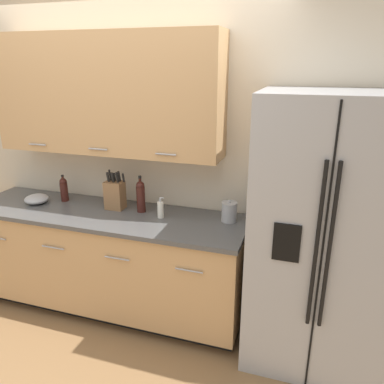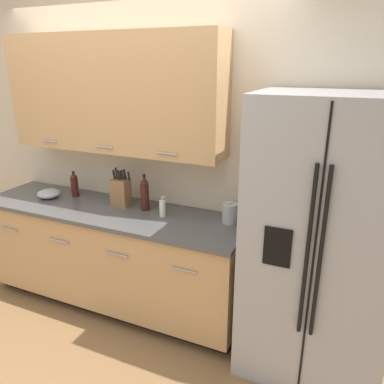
{
  "view_description": "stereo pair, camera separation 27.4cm",
  "coord_description": "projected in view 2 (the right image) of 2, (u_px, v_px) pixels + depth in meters",
  "views": [
    {
      "loc": [
        1.41,
        -1.8,
        2.05
      ],
      "look_at": [
        0.62,
        0.66,
        1.15
      ],
      "focal_mm": 35.0,
      "sensor_mm": 36.0,
      "label": 1
    },
    {
      "loc": [
        1.67,
        -1.71,
        2.05
      ],
      "look_at": [
        0.62,
        0.66,
        1.15
      ],
      "focal_mm": 35.0,
      "sensor_mm": 36.0,
      "label": 2
    }
  ],
  "objects": [
    {
      "name": "oil_bottle",
      "position": [
        74.0,
        185.0,
        3.36
      ],
      "size": [
        0.07,
        0.07,
        0.23
      ],
      "color": "#3D1914",
      "rests_on": "counter_unit"
    },
    {
      "name": "mixing_bowl",
      "position": [
        49.0,
        194.0,
        3.35
      ],
      "size": [
        0.2,
        0.2,
        0.08
      ],
      "color": "#A3A3A5",
      "rests_on": "counter_unit"
    },
    {
      "name": "knife_block",
      "position": [
        121.0,
        192.0,
        3.13
      ],
      "size": [
        0.16,
        0.11,
        0.33
      ],
      "color": "olive",
      "rests_on": "counter_unit"
    },
    {
      "name": "wall_back",
      "position": [
        135.0,
        138.0,
        3.14
      ],
      "size": [
        10.0,
        0.39,
        2.6
      ],
      "color": "beige",
      "rests_on": "ground_plane"
    },
    {
      "name": "wine_bottle",
      "position": [
        145.0,
        194.0,
        3.04
      ],
      "size": [
        0.07,
        0.07,
        0.3
      ],
      "color": "#3D1914",
      "rests_on": "counter_unit"
    },
    {
      "name": "counter_unit",
      "position": [
        113.0,
        256.0,
        3.26
      ],
      "size": [
        2.34,
        0.64,
        0.9
      ],
      "color": "black",
      "rests_on": "ground_plane"
    },
    {
      "name": "refrigerator",
      "position": [
        319.0,
        243.0,
        2.42
      ],
      "size": [
        0.91,
        0.73,
        1.89
      ],
      "color": "#9E9EA0",
      "rests_on": "ground_plane"
    },
    {
      "name": "steel_canister",
      "position": [
        230.0,
        213.0,
        2.81
      ],
      "size": [
        0.12,
        0.12,
        0.17
      ],
      "color": "#A3A3A5",
      "rests_on": "counter_unit"
    },
    {
      "name": "ground_plane",
      "position": [
        80.0,
        354.0,
        2.78
      ],
      "size": [
        14.0,
        14.0,
        0.0
      ],
      "primitive_type": "plane",
      "color": "olive"
    },
    {
      "name": "soap_dispenser",
      "position": [
        163.0,
        208.0,
        2.93
      ],
      "size": [
        0.05,
        0.05,
        0.17
      ],
      "color": "silver",
      "rests_on": "counter_unit"
    }
  ]
}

